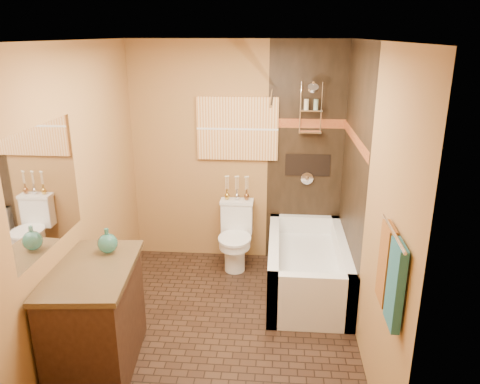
# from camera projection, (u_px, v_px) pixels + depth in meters

# --- Properties ---
(floor) EXTENTS (3.00, 3.00, 0.00)m
(floor) POSITION_uv_depth(u_px,v_px,m) (222.00, 328.00, 4.27)
(floor) COLOR black
(floor) RESTS_ON ground
(wall_left) EXTENTS (0.02, 3.00, 2.50)m
(wall_left) POSITION_uv_depth(u_px,v_px,m) (80.00, 195.00, 3.96)
(wall_left) COLOR #9D6A3D
(wall_left) RESTS_ON floor
(wall_right) EXTENTS (0.02, 3.00, 2.50)m
(wall_right) POSITION_uv_depth(u_px,v_px,m) (368.00, 203.00, 3.77)
(wall_right) COLOR #9D6A3D
(wall_right) RESTS_ON floor
(wall_back) EXTENTS (2.40, 0.02, 2.50)m
(wall_back) POSITION_uv_depth(u_px,v_px,m) (237.00, 155.00, 5.28)
(wall_back) COLOR #9D6A3D
(wall_back) RESTS_ON floor
(wall_front) EXTENTS (2.40, 0.02, 2.50)m
(wall_front) POSITION_uv_depth(u_px,v_px,m) (185.00, 295.00, 2.45)
(wall_front) COLOR #9D6A3D
(wall_front) RESTS_ON floor
(ceiling) EXTENTS (3.00, 3.00, 0.00)m
(ceiling) POSITION_uv_depth(u_px,v_px,m) (218.00, 40.00, 3.46)
(ceiling) COLOR silver
(ceiling) RESTS_ON wall_back
(alcove_tile_back) EXTENTS (0.85, 0.01, 2.50)m
(alcove_tile_back) POSITION_uv_depth(u_px,v_px,m) (306.00, 156.00, 5.21)
(alcove_tile_back) COLOR black
(alcove_tile_back) RESTS_ON wall_back
(alcove_tile_right) EXTENTS (0.01, 1.50, 2.50)m
(alcove_tile_right) POSITION_uv_depth(u_px,v_px,m) (353.00, 176.00, 4.48)
(alcove_tile_right) COLOR black
(alcove_tile_right) RESTS_ON wall_right
(mosaic_band_back) EXTENTS (0.85, 0.01, 0.10)m
(mosaic_band_back) POSITION_uv_depth(u_px,v_px,m) (307.00, 123.00, 5.08)
(mosaic_band_back) COLOR maroon
(mosaic_band_back) RESTS_ON alcove_tile_back
(mosaic_band_right) EXTENTS (0.01, 1.50, 0.10)m
(mosaic_band_right) POSITION_uv_depth(u_px,v_px,m) (355.00, 138.00, 4.36)
(mosaic_band_right) COLOR maroon
(mosaic_band_right) RESTS_ON alcove_tile_right
(alcove_niche) EXTENTS (0.50, 0.01, 0.25)m
(alcove_niche) POSITION_uv_depth(u_px,v_px,m) (308.00, 165.00, 5.23)
(alcove_niche) COLOR black
(alcove_niche) RESTS_ON alcove_tile_back
(shower_fixtures) EXTENTS (0.24, 0.33, 1.16)m
(shower_fixtures) POSITION_uv_depth(u_px,v_px,m) (310.00, 121.00, 4.97)
(shower_fixtures) COLOR silver
(shower_fixtures) RESTS_ON floor
(curtain_rod) EXTENTS (0.03, 1.55, 0.03)m
(curtain_rod) POSITION_uv_depth(u_px,v_px,m) (272.00, 94.00, 4.29)
(curtain_rod) COLOR silver
(curtain_rod) RESTS_ON wall_back
(towel_bar) EXTENTS (0.02, 0.55, 0.02)m
(towel_bar) POSITION_uv_depth(u_px,v_px,m) (394.00, 233.00, 2.72)
(towel_bar) COLOR silver
(towel_bar) RESTS_ON wall_right
(towel_teal) EXTENTS (0.05, 0.22, 0.52)m
(towel_teal) POSITION_uv_depth(u_px,v_px,m) (396.00, 285.00, 2.68)
(towel_teal) COLOR #1E5164
(towel_teal) RESTS_ON towel_bar
(towel_rust) EXTENTS (0.05, 0.22, 0.52)m
(towel_rust) POSITION_uv_depth(u_px,v_px,m) (386.00, 264.00, 2.93)
(towel_rust) COLOR brown
(towel_rust) RESTS_ON towel_bar
(sunset_painting) EXTENTS (0.90, 0.04, 0.70)m
(sunset_painting) POSITION_uv_depth(u_px,v_px,m) (237.00, 129.00, 5.16)
(sunset_painting) COLOR #C9722F
(sunset_painting) RESTS_ON wall_back
(vanity_mirror) EXTENTS (0.01, 1.00, 0.90)m
(vanity_mirror) POSITION_uv_depth(u_px,v_px,m) (45.00, 188.00, 3.34)
(vanity_mirror) COLOR white
(vanity_mirror) RESTS_ON wall_left
(bathtub) EXTENTS (0.80, 1.50, 0.55)m
(bathtub) POSITION_uv_depth(u_px,v_px,m) (307.00, 270.00, 4.84)
(bathtub) COLOR white
(bathtub) RESTS_ON floor
(toilet) EXTENTS (0.38, 0.56, 0.74)m
(toilet) POSITION_uv_depth(u_px,v_px,m) (236.00, 235.00, 5.30)
(toilet) COLOR white
(toilet) RESTS_ON floor
(vanity) EXTENTS (0.69, 1.04, 0.88)m
(vanity) POSITION_uv_depth(u_px,v_px,m) (96.00, 317.00, 3.66)
(vanity) COLOR black
(vanity) RESTS_ON floor
(teal_bottle) EXTENTS (0.18, 0.18, 0.25)m
(teal_bottle) POSITION_uv_depth(u_px,v_px,m) (107.00, 241.00, 3.73)
(teal_bottle) COLOR #22685A
(teal_bottle) RESTS_ON vanity
(bud_vases) EXTENTS (0.28, 0.06, 0.28)m
(bud_vases) POSITION_uv_depth(u_px,v_px,m) (237.00, 187.00, 5.29)
(bud_vases) COLOR gold
(bud_vases) RESTS_ON toilet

